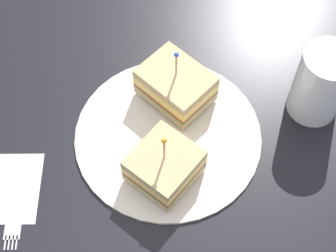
% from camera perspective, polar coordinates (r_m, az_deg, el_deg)
% --- Properties ---
extents(ground_plane, '(1.09, 1.09, 0.02)m').
position_cam_1_polar(ground_plane, '(0.77, 0.00, -1.52)').
color(ground_plane, black).
extents(plate, '(0.28, 0.28, 0.01)m').
position_cam_1_polar(plate, '(0.76, 0.00, -0.97)').
color(plate, silver).
rests_on(plate, ground_plane).
extents(sandwich_half_front, '(0.10, 0.10, 0.10)m').
position_cam_1_polar(sandwich_half_front, '(0.70, -0.40, -4.45)').
color(sandwich_half_front, tan).
rests_on(sandwich_half_front, plate).
extents(sandwich_half_back, '(0.10, 0.12, 0.10)m').
position_cam_1_polar(sandwich_half_back, '(0.77, 0.88, 4.61)').
color(sandwich_half_back, tan).
rests_on(sandwich_half_back, plate).
extents(drink_glass, '(0.08, 0.08, 0.12)m').
position_cam_1_polar(drink_glass, '(0.78, 16.63, 4.26)').
color(drink_glass, silver).
rests_on(drink_glass, ground_plane).
extents(napkin, '(0.14, 0.14, 0.00)m').
position_cam_1_polar(napkin, '(0.76, -17.76, -6.62)').
color(napkin, beige).
rests_on(napkin, ground_plane).
extents(fork, '(0.12, 0.07, 0.00)m').
position_cam_1_polar(fork, '(0.74, -16.82, -9.46)').
color(fork, silver).
rests_on(fork, ground_plane).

